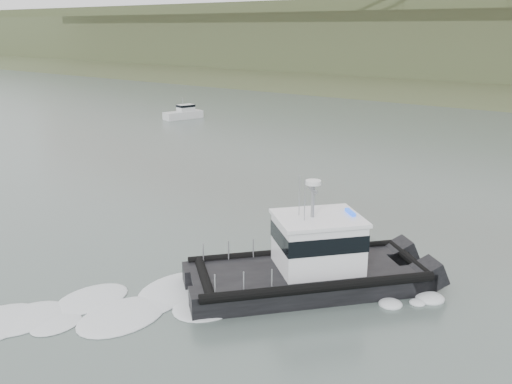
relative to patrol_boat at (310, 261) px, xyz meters
The scene contains 3 objects.
ground 7.06m from the patrol_boat, 141.20° to the right, with size 400.00×400.00×0.00m, color #4C5A54.
patrol_boat is the anchor object (origin of this frame).
motorboat 53.70m from the patrol_boat, 141.54° to the left, with size 2.98×5.62×2.95m.
Camera 1 is at (18.68, -16.57, 11.87)m, focal length 40.00 mm.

